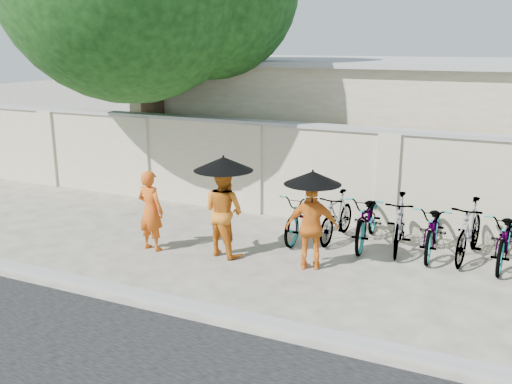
% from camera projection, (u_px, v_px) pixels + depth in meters
% --- Properties ---
extents(ground, '(80.00, 80.00, 0.00)m').
position_uv_depth(ground, '(229.00, 266.00, 9.84)').
color(ground, '#B4AC96').
extents(kerb, '(40.00, 0.16, 0.12)m').
position_uv_depth(kerb, '(176.00, 302.00, 8.34)').
color(kerb, '#979797').
rests_on(kerb, ground).
extents(compound_wall, '(20.00, 0.30, 2.00)m').
position_uv_depth(compound_wall, '(341.00, 177.00, 11.99)').
color(compound_wall, beige).
rests_on(compound_wall, ground).
extents(building_behind, '(14.00, 6.00, 3.20)m').
position_uv_depth(building_behind, '(422.00, 128.00, 14.75)').
color(building_behind, beige).
rests_on(building_behind, ground).
extents(monk_left, '(0.59, 0.42, 1.51)m').
position_uv_depth(monk_left, '(151.00, 211.00, 10.45)').
color(monk_left, '#D65412').
rests_on(monk_left, ground).
extents(monk_center, '(0.93, 0.80, 1.64)m').
position_uv_depth(monk_center, '(224.00, 211.00, 10.19)').
color(monk_center, orange).
rests_on(monk_center, ground).
extents(parasol_center, '(1.05, 1.05, 0.90)m').
position_uv_depth(parasol_center, '(223.00, 164.00, 9.87)').
color(parasol_center, black).
rests_on(parasol_center, ground).
extents(monk_right, '(0.94, 0.63, 1.48)m').
position_uv_depth(monk_right, '(312.00, 227.00, 9.56)').
color(monk_right, orange).
rests_on(monk_right, ground).
extents(parasol_right, '(0.95, 0.95, 0.88)m').
position_uv_depth(parasol_right, '(313.00, 178.00, 9.26)').
color(parasol_right, black).
rests_on(parasol_right, ground).
extents(bike_0, '(0.68, 1.83, 0.95)m').
position_uv_depth(bike_0, '(305.00, 215.00, 11.13)').
color(bike_0, slate).
rests_on(bike_0, ground).
extents(bike_1, '(0.58, 1.63, 0.96)m').
position_uv_depth(bike_1, '(337.00, 216.00, 11.03)').
color(bike_1, slate).
rests_on(bike_1, ground).
extents(bike_2, '(0.82, 2.01, 1.03)m').
position_uv_depth(bike_2, '(368.00, 218.00, 10.78)').
color(bike_2, slate).
rests_on(bike_2, ground).
extents(bike_3, '(0.68, 1.77, 1.04)m').
position_uv_depth(bike_3, '(399.00, 223.00, 10.48)').
color(bike_3, slate).
rests_on(bike_3, ground).
extents(bike_4, '(0.72, 1.88, 0.98)m').
position_uv_depth(bike_4, '(434.00, 228.00, 10.30)').
color(bike_4, slate).
rests_on(bike_4, ground).
extents(bike_5, '(0.73, 1.83, 1.07)m').
position_uv_depth(bike_5, '(469.00, 230.00, 10.03)').
color(bike_5, slate).
rests_on(bike_5, ground).
extents(bike_6, '(0.78, 1.93, 0.99)m').
position_uv_depth(bike_6, '(506.00, 237.00, 9.80)').
color(bike_6, slate).
rests_on(bike_6, ground).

